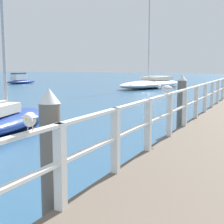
# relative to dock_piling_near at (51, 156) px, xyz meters

# --- Properties ---
(pier_railing) EXTENTS (0.12, 21.91, 1.07)m
(pier_railing) POSITION_rel_dock_piling_near_xyz_m (0.38, 7.45, 0.11)
(pier_railing) COLOR silver
(pier_railing) RESTS_ON pier_deck
(dock_piling_near) EXTENTS (0.29, 0.29, 1.83)m
(dock_piling_near) POSITION_rel_dock_piling_near_xyz_m (0.00, 0.00, 0.00)
(dock_piling_near) COLOR #6B6056
(dock_piling_near) RESTS_ON ground_plane
(dock_piling_far) EXTENTS (0.29, 0.29, 1.83)m
(dock_piling_far) POSITION_rel_dock_piling_near_xyz_m (0.00, 7.02, 0.00)
(dock_piling_far) COLOR #6B6056
(dock_piling_far) RESTS_ON ground_plane
(seagull_foreground) EXTENTS (0.30, 0.42, 0.21)m
(seagull_foreground) POSITION_rel_dock_piling_near_xyz_m (0.38, -0.86, 0.66)
(seagull_foreground) COLOR white
(seagull_foreground) RESTS_ON pier_railing
(seagull_background) EXTENTS (0.42, 0.30, 0.21)m
(seagull_background) POSITION_rel_dock_piling_near_xyz_m (0.37, 4.05, 0.66)
(seagull_background) COLOR white
(seagull_background) RESTS_ON pier_railing
(boat_1) EXTENTS (4.89, 9.02, 10.93)m
(boat_1) POSITION_rel_dock_piling_near_xyz_m (-7.40, 25.42, -0.50)
(boat_1) COLOR white
(boat_1) RESTS_ON ground_plane
(boat_2) EXTENTS (1.48, 4.34, 1.22)m
(boat_2) POSITION_rel_dock_piling_near_xyz_m (-22.91, 25.63, -0.52)
(boat_2) COLOR navy
(boat_2) RESTS_ON ground_plane
(boat_4) EXTENTS (3.05, 5.52, 6.04)m
(boat_4) POSITION_rel_dock_piling_near_xyz_m (-5.18, 4.42, -0.55)
(boat_4) COLOR navy
(boat_4) RESTS_ON ground_plane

